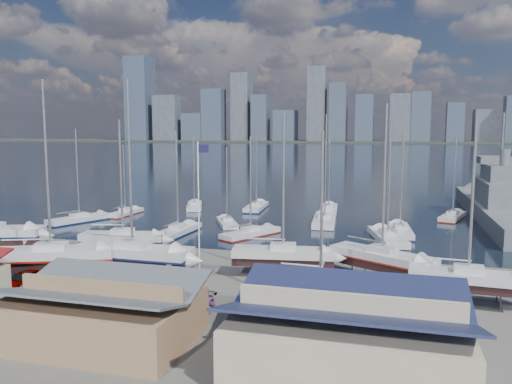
% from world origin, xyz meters
% --- Properties ---
extents(ground, '(1400.00, 1400.00, 0.00)m').
position_xyz_m(ground, '(0.00, -10.00, 0.00)').
color(ground, '#605E59').
rests_on(ground, ground).
extents(water, '(1400.00, 600.00, 0.40)m').
position_xyz_m(water, '(0.00, 300.00, -0.15)').
color(water, '#172735').
rests_on(water, ground).
extents(far_shore, '(1400.00, 80.00, 2.20)m').
position_xyz_m(far_shore, '(0.00, 560.00, 1.10)').
color(far_shore, '#2D332D').
rests_on(far_shore, ground).
extents(skyline, '(639.14, 43.80, 107.69)m').
position_xyz_m(skyline, '(-7.83, 553.76, 39.09)').
color(skyline, '#475166').
rests_on(skyline, far_shore).
extents(shed_grey, '(12.60, 8.40, 4.17)m').
position_xyz_m(shed_grey, '(0.00, -26.00, 2.15)').
color(shed_grey, '#8C6B4C').
rests_on(shed_grey, ground).
extents(shed_blue, '(13.65, 9.45, 4.71)m').
position_xyz_m(shed_blue, '(16.00, -26.00, 2.42)').
color(shed_blue, '#BFB293').
rests_on(shed_blue, ground).
extents(sailboat_cradle_1, '(11.78, 7.32, 18.28)m').
position_xyz_m(sailboat_cradle_1, '(-11.88, -15.45, 2.19)').
color(sailboat_cradle_1, '#2D2D33').
rests_on(sailboat_cradle_1, ground).
extents(sailboat_cradle_2, '(9.44, 4.32, 14.96)m').
position_xyz_m(sailboat_cradle_2, '(-10.07, -5.90, 2.02)').
color(sailboat_cradle_2, '#2D2D33').
rests_on(sailboat_cradle_2, ground).
extents(sailboat_cradle_3, '(11.52, 3.36, 18.36)m').
position_xyz_m(sailboat_cradle_3, '(-5.06, -12.76, 2.19)').
color(sailboat_cradle_3, '#2D2D33').
rests_on(sailboat_cradle_3, ground).
extents(sailboat_cradle_4, '(9.78, 4.01, 15.54)m').
position_xyz_m(sailboat_cradle_4, '(8.47, -8.68, 2.05)').
color(sailboat_cradle_4, '#2D2D33').
rests_on(sailboat_cradle_4, ground).
extents(sailboat_cradle_5, '(8.51, 2.83, 13.73)m').
position_xyz_m(sailboat_cradle_5, '(13.12, -16.55, 1.95)').
color(sailboat_cradle_5, '#2D2D33').
rests_on(sailboat_cradle_5, ground).
extents(sailboat_cradle_6, '(10.07, 7.40, 16.15)m').
position_xyz_m(sailboat_cradle_6, '(17.51, -7.67, 2.08)').
color(sailboat_cradle_6, '#2D2D33').
rests_on(sailboat_cradle_6, ground).
extents(sailboat_cradle_7, '(9.19, 3.14, 14.86)m').
position_xyz_m(sailboat_cradle_7, '(24.25, -12.21, 2.02)').
color(sailboat_cradle_7, '#2D2D33').
rests_on(sailboat_cradle_7, ground).
extents(sailboat_moored_0, '(6.44, 10.16, 14.76)m').
position_xyz_m(sailboat_moored_0, '(-27.31, 10.97, 0.31)').
color(sailboat_moored_0, black).
rests_on(sailboat_moored_0, water).
extents(sailboat_moored_1, '(2.64, 8.18, 12.08)m').
position_xyz_m(sailboat_moored_1, '(-23.89, 18.53, 0.31)').
color(sailboat_moored_1, black).
rests_on(sailboat_moored_1, water).
extents(sailboat_moored_2, '(5.45, 9.15, 13.36)m').
position_xyz_m(sailboat_moored_2, '(-15.58, 27.95, 0.32)').
color(sailboat_moored_2, black).
rests_on(sailboat_moored_2, water).
extents(sailboat_moored_3, '(3.24, 9.75, 14.36)m').
position_xyz_m(sailboat_moored_3, '(-9.20, 6.67, 0.31)').
color(sailboat_moored_3, black).
rests_on(sailboat_moored_3, water).
extents(sailboat_moored_4, '(5.55, 8.08, 11.98)m').
position_xyz_m(sailboat_moored_4, '(-4.89, 14.39, 0.33)').
color(sailboat_moored_4, black).
rests_on(sailboat_moored_4, water).
extents(sailboat_moored_5, '(3.43, 10.01, 14.71)m').
position_xyz_m(sailboat_moored_5, '(-4.67, 29.76, 0.31)').
color(sailboat_moored_5, black).
rests_on(sailboat_moored_5, water).
extents(sailboat_moored_6, '(6.68, 9.24, 13.67)m').
position_xyz_m(sailboat_moored_6, '(0.54, 7.92, 0.31)').
color(sailboat_moored_6, black).
rests_on(sailboat_moored_6, water).
extents(sailboat_moored_7, '(4.06, 11.41, 16.88)m').
position_xyz_m(sailboat_moored_7, '(8.71, 19.47, 0.32)').
color(sailboat_moored_7, black).
rests_on(sailboat_moored_7, water).
extents(sailboat_moored_8, '(3.70, 10.21, 14.95)m').
position_xyz_m(sailboat_moored_8, '(7.99, 30.00, 0.31)').
color(sailboat_moored_8, black).
rests_on(sailboat_moored_8, water).
extents(sailboat_moored_9, '(5.41, 10.74, 15.62)m').
position_xyz_m(sailboat_moored_9, '(17.85, 9.85, 0.32)').
color(sailboat_moored_9, black).
rests_on(sailboat_moored_9, water).
extents(sailboat_moored_10, '(3.49, 9.84, 14.43)m').
position_xyz_m(sailboat_moored_10, '(19.45, 14.61, 0.31)').
color(sailboat_moored_10, black).
rests_on(sailboat_moored_10, water).
extents(sailboat_moored_11, '(5.15, 9.27, 13.36)m').
position_xyz_m(sailboat_moored_11, '(27.51, 28.57, 0.31)').
color(sailboat_moored_11, black).
rests_on(sailboat_moored_11, water).
extents(naval_ship_east, '(7.40, 46.25, 18.16)m').
position_xyz_m(naval_ship_east, '(34.44, 30.76, 1.66)').
color(naval_ship_east, slate).
rests_on(naval_ship_east, water).
extents(car_a, '(2.44, 4.85, 1.58)m').
position_xyz_m(car_a, '(-12.63, -18.14, 0.79)').
color(car_a, gray).
rests_on(car_a, ground).
extents(car_b, '(4.27, 2.50, 1.33)m').
position_xyz_m(car_b, '(-9.38, -20.28, 0.67)').
color(car_b, gray).
rests_on(car_b, ground).
extents(car_c, '(2.76, 5.00, 1.32)m').
position_xyz_m(car_c, '(3.38, -20.46, 0.66)').
color(car_c, gray).
rests_on(car_c, ground).
extents(car_d, '(3.56, 5.68, 1.53)m').
position_xyz_m(car_d, '(3.89, -21.12, 0.77)').
color(car_d, gray).
rests_on(car_d, ground).
extents(flagpole, '(1.13, 0.12, 12.78)m').
position_xyz_m(flagpole, '(0.98, -10.90, 7.41)').
color(flagpole, white).
rests_on(flagpole, ground).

